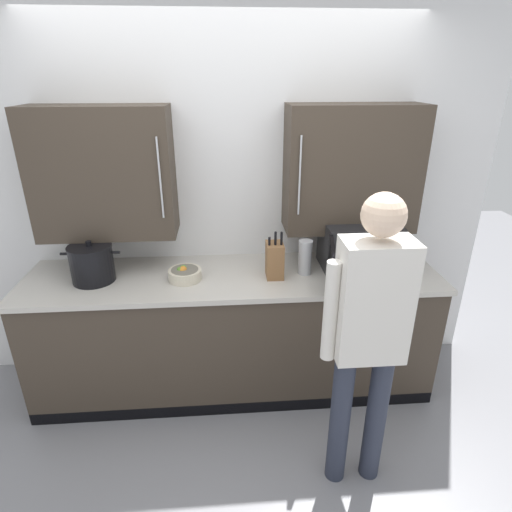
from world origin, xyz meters
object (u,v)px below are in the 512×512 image
(knife_block, at_px, (275,260))
(person_figure, at_px, (369,326))
(fruit_bowl, at_px, (185,274))
(microwave_oven, at_px, (355,246))
(stock_pot, at_px, (92,263))
(thermos_flask, at_px, (305,257))

(knife_block, height_order, person_figure, person_figure)
(knife_block, xyz_separation_m, fruit_bowl, (-0.59, -0.00, -0.08))
(microwave_oven, xyz_separation_m, person_figure, (-0.19, -0.87, -0.07))
(microwave_oven, relative_size, fruit_bowl, 3.33)
(microwave_oven, xyz_separation_m, stock_pot, (-1.73, -0.06, -0.04))
(microwave_oven, xyz_separation_m, knife_block, (-0.56, -0.09, -0.04))
(person_figure, bearing_deg, fruit_bowl, 140.80)
(microwave_oven, xyz_separation_m, thermos_flask, (-0.35, -0.06, -0.04))
(person_figure, bearing_deg, thermos_flask, 101.54)
(stock_pot, bearing_deg, knife_block, -1.48)
(thermos_flask, bearing_deg, person_figure, -78.46)
(knife_block, bearing_deg, microwave_oven, 8.71)
(fruit_bowl, bearing_deg, stock_pot, 176.95)
(stock_pot, xyz_separation_m, fruit_bowl, (0.59, -0.03, -0.08))
(fruit_bowl, relative_size, person_figure, 0.13)
(stock_pot, distance_m, thermos_flask, 1.38)
(fruit_bowl, height_order, person_figure, person_figure)
(microwave_oven, relative_size, thermos_flask, 3.04)
(knife_block, bearing_deg, stock_pot, 178.52)
(person_figure, bearing_deg, microwave_oven, 77.88)
(microwave_oven, bearing_deg, stock_pot, -178.17)
(knife_block, xyz_separation_m, person_figure, (0.37, -0.78, -0.02))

